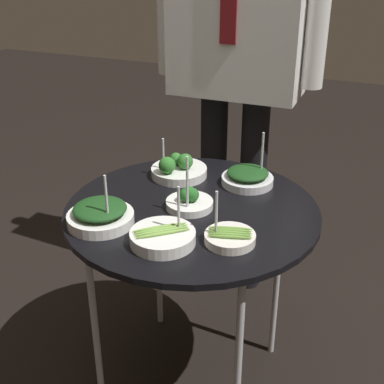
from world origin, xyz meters
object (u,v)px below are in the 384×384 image
(bowl_broccoli_far_rim, at_px, (178,169))
(bowl_asparagus_front_right, at_px, (162,237))
(serving_cart, at_px, (192,220))
(bowl_asparagus_back_left, at_px, (230,237))
(bowl_spinach_front_center, at_px, (248,177))
(bowl_spinach_center, at_px, (100,215))
(bowl_broccoli_front_left, at_px, (189,200))
(waiter_figure, at_px, (238,28))

(bowl_broccoli_far_rim, bearing_deg, bowl_asparagus_front_right, -72.81)
(serving_cart, bearing_deg, bowl_asparagus_back_left, -40.59)
(bowl_spinach_front_center, xyz_separation_m, bowl_spinach_center, (-0.29, -0.37, 0.00))
(serving_cart, bearing_deg, bowl_spinach_front_center, 64.01)
(bowl_broccoli_front_left, distance_m, waiter_figure, 0.68)
(waiter_figure, bearing_deg, bowl_broccoli_front_left, -84.94)
(bowl_spinach_front_center, bearing_deg, bowl_spinach_center, -127.89)
(bowl_spinach_center, height_order, bowl_broccoli_far_rim, bowl_spinach_center)
(bowl_broccoli_front_left, height_order, bowl_broccoli_far_rim, bowl_broccoli_front_left)
(bowl_spinach_front_center, relative_size, bowl_asparagus_front_right, 0.99)
(serving_cart, relative_size, bowl_spinach_front_center, 4.40)
(bowl_asparagus_back_left, relative_size, waiter_figure, 0.09)
(bowl_broccoli_far_rim, bearing_deg, bowl_spinach_center, -101.97)
(serving_cart, distance_m, bowl_asparagus_back_left, 0.21)
(bowl_asparagus_front_right, bearing_deg, bowl_broccoli_far_rim, 107.19)
(bowl_asparagus_back_left, bearing_deg, bowl_broccoli_far_rim, 131.26)
(bowl_spinach_center, relative_size, bowl_broccoli_far_rim, 1.01)
(bowl_spinach_center, relative_size, bowl_asparagus_front_right, 1.08)
(bowl_asparagus_front_right, bearing_deg, bowl_spinach_front_center, 75.69)
(serving_cart, bearing_deg, bowl_broccoli_far_rim, 123.56)
(bowl_asparagus_front_right, bearing_deg, bowl_broccoli_front_left, 91.68)
(serving_cart, xyz_separation_m, bowl_spinach_front_center, (0.10, 0.21, 0.06))
(serving_cart, xyz_separation_m, bowl_broccoli_far_rim, (-0.12, 0.18, 0.06))
(bowl_spinach_center, bearing_deg, bowl_asparagus_back_left, 6.35)
(bowl_broccoli_front_left, xyz_separation_m, waiter_figure, (-0.05, 0.57, 0.37))
(bowl_broccoli_front_left, bearing_deg, bowl_asparagus_back_left, -39.26)
(bowl_broccoli_front_left, height_order, bowl_asparagus_back_left, bowl_broccoli_front_left)
(bowl_asparagus_back_left, height_order, bowl_asparagus_front_right, bowl_asparagus_front_right)
(bowl_spinach_center, xyz_separation_m, waiter_figure, (0.13, 0.74, 0.37))
(waiter_figure, bearing_deg, bowl_spinach_front_center, -66.58)
(serving_cart, distance_m, waiter_figure, 0.72)
(bowl_asparagus_back_left, bearing_deg, serving_cart, 139.41)
(bowl_spinach_front_center, bearing_deg, bowl_broccoli_far_rim, -172.88)
(waiter_figure, bearing_deg, bowl_asparagus_back_left, -73.22)
(serving_cart, relative_size, bowl_spinach_center, 4.03)
(bowl_spinach_front_center, distance_m, bowl_asparagus_front_right, 0.41)
(waiter_figure, bearing_deg, bowl_broccoli_far_rim, -98.58)
(serving_cart, xyz_separation_m, bowl_asparagus_front_right, (-0.00, -0.20, 0.06))
(bowl_spinach_front_center, height_order, bowl_broccoli_far_rim, bowl_spinach_front_center)
(serving_cart, height_order, bowl_spinach_front_center, bowl_spinach_front_center)
(bowl_spinach_center, xyz_separation_m, bowl_broccoli_far_rim, (0.07, 0.35, -0.00))
(bowl_asparagus_back_left, bearing_deg, bowl_broccoli_front_left, 140.74)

